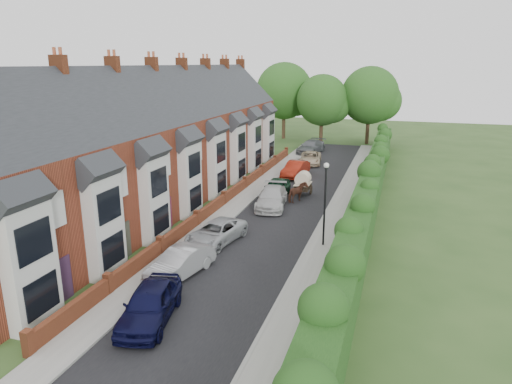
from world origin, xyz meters
TOP-DOWN VIEW (x-y plane):
  - ground at (0.00, 0.00)m, footprint 140.00×140.00m
  - road at (-0.50, 11.00)m, footprint 6.00×58.00m
  - pavement_hedge_side at (3.60, 11.00)m, footprint 2.20×58.00m
  - pavement_house_side at (-4.35, 11.00)m, footprint 1.70×58.00m
  - kerb_hedge_side at (2.55, 11.00)m, footprint 0.18×58.00m
  - kerb_house_side at (-3.55, 11.00)m, footprint 0.18×58.00m
  - hedge at (5.40, 11.00)m, footprint 2.10×58.00m
  - terrace_row at (-10.87, 9.98)m, footprint 9.05×40.50m
  - garden_wall_row at (-5.35, 10.00)m, footprint 0.35×40.35m
  - lamppost at (3.40, 4.00)m, footprint 0.32×0.32m
  - tree_far_left at (-2.65, 40.08)m, footprint 7.14×6.80m
  - tree_far_right at (3.39, 42.08)m, footprint 7.98×7.60m
  - tree_far_back at (-8.59, 43.08)m, footprint 8.40×8.00m
  - car_navy at (-2.27, -6.42)m, footprint 2.82×4.99m
  - car_silver_a at (-3.00, -2.11)m, footprint 2.40×4.57m
  - car_silver_b at (-2.98, 2.61)m, footprint 3.00×5.06m
  - car_white at (-1.67, 10.60)m, footprint 2.83×5.43m
  - car_green at (-2.06, 13.34)m, footprint 1.91×4.48m
  - car_red at (-2.12, 20.71)m, footprint 2.10×4.70m
  - car_beige at (-1.85, 26.85)m, footprint 2.80×5.00m
  - car_grey at (-3.00, 33.00)m, footprint 3.16×5.67m
  - horse at (-0.07, 12.43)m, footprint 1.52×2.03m
  - horse_cart at (-0.07, 14.42)m, footprint 1.28×2.82m

SIDE VIEW (x-z plane):
  - ground at x=0.00m, z-range 0.00..0.00m
  - road at x=-0.50m, z-range 0.00..0.02m
  - pavement_hedge_side at x=3.60m, z-range 0.00..0.12m
  - pavement_house_side at x=-4.35m, z-range 0.00..0.12m
  - kerb_hedge_side at x=2.55m, z-range 0.00..0.13m
  - kerb_house_side at x=-3.55m, z-range 0.00..0.13m
  - garden_wall_row at x=-5.35m, z-range -0.09..1.01m
  - car_silver_b at x=-2.98m, z-range 0.00..1.32m
  - car_beige at x=-1.85m, z-range 0.00..1.32m
  - car_silver_a at x=-3.00m, z-range 0.00..1.43m
  - car_red at x=-2.12m, z-range 0.00..1.50m
  - car_white at x=-1.67m, z-range 0.00..1.50m
  - car_green at x=-2.06m, z-range 0.00..1.51m
  - car_grey at x=-3.00m, z-range 0.00..1.55m
  - horse at x=-0.07m, z-range 0.00..1.56m
  - car_navy at x=-2.27m, z-range 0.00..1.60m
  - horse_cart at x=-0.07m, z-range 0.15..2.18m
  - hedge at x=5.40m, z-range 0.18..3.03m
  - lamppost at x=3.40m, z-range 0.72..5.88m
  - terrace_row at x=-10.87m, z-range -1.28..10.22m
  - tree_far_left at x=-2.65m, z-range 1.07..10.36m
  - tree_far_right at x=3.39m, z-range 1.16..11.47m
  - tree_far_back at x=-8.59m, z-range 1.21..12.03m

